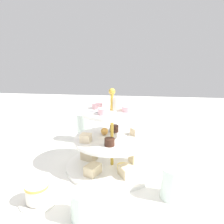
# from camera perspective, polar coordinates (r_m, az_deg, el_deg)

# --- Properties ---
(ground_plane) EXTENTS (2.40, 2.40, 0.00)m
(ground_plane) POSITION_cam_1_polar(r_m,az_deg,el_deg) (0.79, 0.00, -13.11)
(ground_plane) COLOR silver
(tiered_serving_stand) EXTENTS (0.29, 0.29, 0.26)m
(tiered_serving_stand) POSITION_cam_1_polar(r_m,az_deg,el_deg) (0.76, 0.03, -8.05)
(tiered_serving_stand) COLOR white
(tiered_serving_stand) RESTS_ON ground_plane
(water_glass_tall_right) EXTENTS (0.07, 0.07, 0.12)m
(water_glass_tall_right) POSITION_cam_1_polar(r_m,az_deg,el_deg) (0.98, -6.48, -3.77)
(water_glass_tall_right) COLOR silver
(water_glass_tall_right) RESTS_ON ground_plane
(water_glass_short_left) EXTENTS (0.06, 0.06, 0.07)m
(water_glass_short_left) POSITION_cam_1_polar(r_m,az_deg,el_deg) (0.57, -6.50, -21.41)
(water_glass_short_left) COLOR silver
(water_glass_short_left) RESTS_ON ground_plane
(teacup_with_saucer) EXTENTS (0.09, 0.09, 0.05)m
(teacup_with_saucer) POSITION_cam_1_polar(r_m,az_deg,el_deg) (0.64, -17.59, -18.38)
(teacup_with_saucer) COLOR white
(teacup_with_saucer) RESTS_ON ground_plane
(butter_knife_left) EXTENTS (0.12, 0.14, 0.00)m
(butter_knife_left) POSITION_cam_1_polar(r_m,az_deg,el_deg) (0.98, 14.48, -7.75)
(butter_knife_left) COLOR silver
(butter_knife_left) RESTS_ON ground_plane
(butter_knife_right) EXTENTS (0.05, 0.17, 0.00)m
(butter_knife_right) POSITION_cam_1_polar(r_m,az_deg,el_deg) (0.85, -21.20, -12.02)
(butter_knife_right) COLOR silver
(butter_knife_right) RESTS_ON ground_plane
(water_glass_mid_back) EXTENTS (0.06, 0.06, 0.08)m
(water_glass_mid_back) POSITION_cam_1_polar(r_m,az_deg,el_deg) (0.64, 14.41, -16.25)
(water_glass_mid_back) COLOR silver
(water_glass_mid_back) RESTS_ON ground_plane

